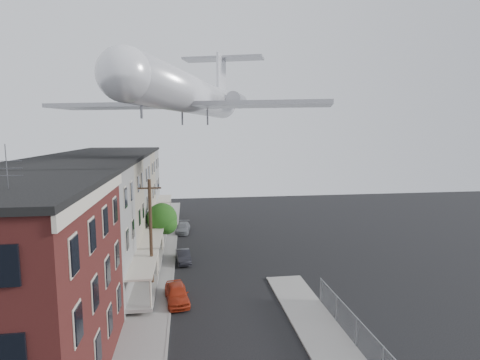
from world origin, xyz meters
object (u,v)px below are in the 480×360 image
Objects in this scene: airplane at (193,95)px; car_far at (183,228)px; utility_pole at (151,234)px; car_near at (177,293)px; car_mid at (183,256)px; street_tree at (163,220)px.

car_far is at bearing 98.15° from airplane.
airplane reaches higher than utility_pole.
utility_pole reaches higher than car_near.
car_far reaches higher than car_mid.
car_mid is at bearing -85.11° from car_far.
car_near is at bearing -99.13° from airplane.
street_tree is 1.30× the size of car_near.
utility_pole is at bearing -91.89° from street_tree.
car_near is 0.13× the size of airplane.
car_near is 0.98× the size of car_far.
street_tree is at bearing 88.11° from utility_pole.
street_tree reaches higher than car_near.
utility_pole reaches higher than car_mid.
car_far is at bearing 84.07° from car_mid.
street_tree is at bearing 112.89° from car_mid.
airplane reaches higher than car_mid.
airplane is at bearing 72.91° from car_near.
airplane is at bearing -77.60° from car_far.
street_tree reaches higher than car_far.
utility_pole is at bearing 120.93° from car_near.
airplane is at bearing 45.89° from car_mid.
car_mid is at bearing -127.54° from airplane.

